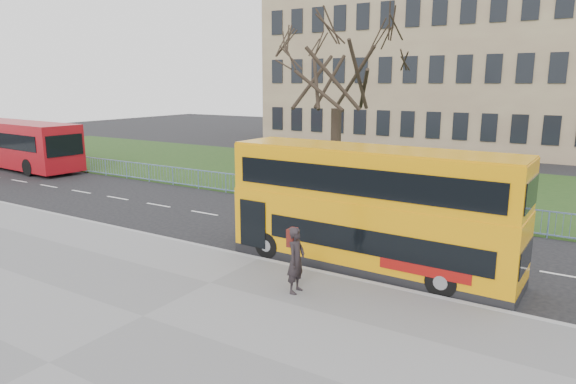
% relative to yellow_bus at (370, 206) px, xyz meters
% --- Properties ---
extents(ground, '(120.00, 120.00, 0.00)m').
position_rel_yellow_bus_xyz_m(ground, '(-3.37, 0.18, -2.10)').
color(ground, black).
rests_on(ground, ground).
extents(pavement, '(80.00, 10.50, 0.12)m').
position_rel_yellow_bus_xyz_m(pavement, '(-3.37, -6.57, -2.04)').
color(pavement, slate).
rests_on(pavement, ground).
extents(kerb, '(80.00, 0.20, 0.14)m').
position_rel_yellow_bus_xyz_m(kerb, '(-3.37, -1.37, -2.03)').
color(kerb, gray).
rests_on(kerb, ground).
extents(grass_verge, '(80.00, 15.40, 0.08)m').
position_rel_yellow_bus_xyz_m(grass_verge, '(-3.37, 14.48, -2.06)').
color(grass_verge, '#1A3714').
rests_on(grass_verge, ground).
extents(guard_railing, '(40.00, 0.12, 1.10)m').
position_rel_yellow_bus_xyz_m(guard_railing, '(-3.37, 6.78, -1.55)').
color(guard_railing, '#6681B6').
rests_on(guard_railing, ground).
extents(bare_tree, '(7.53, 7.53, 10.75)m').
position_rel_yellow_bus_xyz_m(bare_tree, '(-6.37, 10.18, 3.36)').
color(bare_tree, black).
rests_on(bare_tree, grass_verge).
extents(civic_building, '(30.00, 15.00, 14.00)m').
position_rel_yellow_bus_xyz_m(civic_building, '(-8.37, 35.18, 4.90)').
color(civic_building, '#876D55').
rests_on(civic_building, ground).
extents(yellow_bus, '(9.40, 2.48, 3.91)m').
position_rel_yellow_bus_xyz_m(yellow_bus, '(0.00, 0.00, 0.00)').
color(yellow_bus, orange).
rests_on(yellow_bus, ground).
extents(red_bus, '(12.60, 3.67, 3.28)m').
position_rel_yellow_bus_xyz_m(red_bus, '(-29.32, 5.56, -0.35)').
color(red_bus, maroon).
rests_on(red_bus, ground).
extents(pedestrian, '(0.51, 0.73, 1.91)m').
position_rel_yellow_bus_xyz_m(pedestrian, '(-0.84, -3.17, -1.03)').
color(pedestrian, black).
rests_on(pedestrian, pavement).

